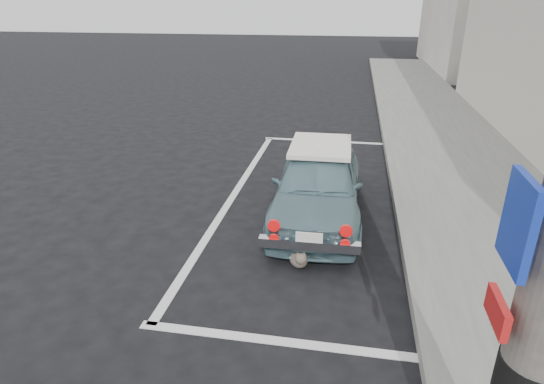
# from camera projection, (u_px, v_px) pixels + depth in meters

# --- Properties ---
(ground) EXTENTS (80.00, 80.00, 0.00)m
(ground) POSITION_uv_depth(u_px,v_px,m) (245.00, 306.00, 5.06)
(ground) COLOR black
(ground) RESTS_ON ground
(sidewalk) EXTENTS (2.80, 40.00, 0.15)m
(sidewalk) POSITION_uv_depth(u_px,v_px,m) (501.00, 238.00, 6.33)
(sidewalk) COLOR slate
(sidewalk) RESTS_ON ground
(pline_rear) EXTENTS (3.00, 0.12, 0.01)m
(pline_rear) POSITION_uv_depth(u_px,v_px,m) (283.00, 342.00, 4.52)
(pline_rear) COLOR silver
(pline_rear) RESTS_ON ground
(pline_front) EXTENTS (3.00, 0.12, 0.01)m
(pline_front) POSITION_uv_depth(u_px,v_px,m) (327.00, 141.00, 10.86)
(pline_front) COLOR silver
(pline_front) RESTS_ON ground
(pline_side) EXTENTS (0.12, 7.00, 0.01)m
(pline_side) POSITION_uv_depth(u_px,v_px,m) (234.00, 194.00, 7.91)
(pline_side) COLOR silver
(pline_side) RESTS_ON ground
(retro_coupe) EXTENTS (1.36, 3.29, 1.11)m
(retro_coupe) POSITION_uv_depth(u_px,v_px,m) (318.00, 183.00, 6.91)
(retro_coupe) COLOR slate
(retro_coupe) RESTS_ON ground
(cat) EXTENTS (0.34, 0.55, 0.30)m
(cat) POSITION_uv_depth(u_px,v_px,m) (299.00, 257.00, 5.76)
(cat) COLOR #6E6154
(cat) RESTS_ON ground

